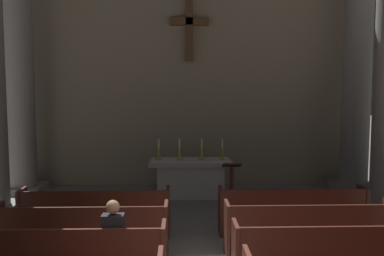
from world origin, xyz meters
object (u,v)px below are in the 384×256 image
(pew_left_row_2, at_px, (65,256))
(column_right_fourth, at_px, (357,68))
(candlestick_inner_left, at_px, (179,153))
(lectern, at_px, (231,187))
(candlestick_outer_right, at_px, (222,153))
(pew_left_row_4, at_px, (95,212))
(lone_worshipper, at_px, (114,241))
(pew_right_row_4, at_px, (292,210))
(pew_right_row_2, at_px, (332,253))
(candlestick_outer_left, at_px, (159,153))
(column_left_fourth, at_px, (19,67))
(pew_left_row_3, at_px, (83,231))
(pew_right_row_3, at_px, (309,229))
(candlestick_inner_right, at_px, (202,153))
(altar, at_px, (191,177))

(pew_left_row_2, height_order, column_right_fourth, column_right_fourth)
(candlestick_inner_left, xyz_separation_m, lectern, (1.26, -1.20, -0.63))
(column_right_fourth, relative_size, candlestick_outer_right, 12.79)
(pew_left_row_2, relative_size, pew_left_row_4, 1.00)
(lone_worshipper, bearing_deg, lectern, 60.66)
(column_right_fourth, relative_size, lectern, 6.20)
(pew_right_row_4, relative_size, candlestick_inner_left, 5.25)
(pew_right_row_2, bearing_deg, candlestick_outer_left, 118.55)
(pew_left_row_2, xyz_separation_m, column_left_fourth, (-2.73, 5.80, 3.01))
(pew_left_row_3, relative_size, pew_right_row_4, 1.00)
(candlestick_outer_right, bearing_deg, pew_right_row_4, -69.44)
(pew_right_row_4, relative_size, lone_worshipper, 2.22)
(pew_right_row_3, distance_m, candlestick_outer_right, 4.28)
(pew_left_row_4, distance_m, pew_right_row_4, 3.93)
(pew_right_row_4, distance_m, candlestick_inner_left, 3.80)
(candlestick_inner_left, relative_size, lectern, 0.48)
(pew_left_row_4, xyz_separation_m, candlestick_inner_right, (2.26, 2.97, 0.70))
(column_right_fourth, distance_m, lone_worshipper, 8.74)
(candlestick_inner_left, height_order, lone_worshipper, candlestick_inner_left)
(pew_left_row_2, distance_m, candlestick_outer_left, 5.34)
(candlestick_outer_left, bearing_deg, altar, 0.00)
(column_right_fourth, xyz_separation_m, candlestick_outer_right, (-3.85, -0.63, -2.31))
(pew_left_row_2, distance_m, column_left_fourth, 7.08)
(pew_right_row_3, bearing_deg, pew_right_row_4, 90.00)
(lectern, bearing_deg, lone_worshipper, -119.34)
(candlestick_outer_right, bearing_deg, pew_left_row_2, -118.55)
(pew_left_row_3, bearing_deg, column_right_fourth, 35.20)
(pew_left_row_2, height_order, pew_right_row_3, same)
(altar, relative_size, candlestick_inner_right, 3.94)
(pew_left_row_4, distance_m, candlestick_inner_left, 3.48)
(pew_left_row_2, xyz_separation_m, pew_left_row_3, (0.00, 1.10, 0.00))
(column_left_fourth, height_order, lone_worshipper, column_left_fourth)
(column_left_fourth, xyz_separation_m, candlestick_inner_right, (5.00, -0.63, -2.31))
(altar, relative_size, candlestick_inner_left, 3.94)
(pew_left_row_3, height_order, pew_right_row_3, same)
(pew_right_row_2, bearing_deg, pew_left_row_2, 180.00)
(pew_right_row_3, bearing_deg, lone_worshipper, -161.71)
(pew_left_row_2, distance_m, candlestick_outer_right, 5.93)
(pew_left_row_2, relative_size, pew_right_row_4, 1.00)
(column_left_fourth, distance_m, candlestick_outer_right, 6.04)
(pew_right_row_3, distance_m, lectern, 3.04)
(pew_left_row_3, relative_size, column_right_fourth, 0.41)
(column_left_fourth, xyz_separation_m, column_right_fourth, (9.39, 0.00, 0.00))
(candlestick_outer_left, bearing_deg, candlestick_inner_right, 0.00)
(pew_left_row_4, relative_size, lectern, 2.54)
(column_right_fourth, xyz_separation_m, candlestick_inner_left, (-5.00, -0.63, -2.31))
(pew_left_row_4, distance_m, candlestick_outer_right, 4.15)
(pew_right_row_2, height_order, lone_worshipper, lone_worshipper)
(pew_right_row_3, relative_size, pew_right_row_4, 1.00)
(pew_right_row_2, bearing_deg, column_right_fourth, 64.76)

